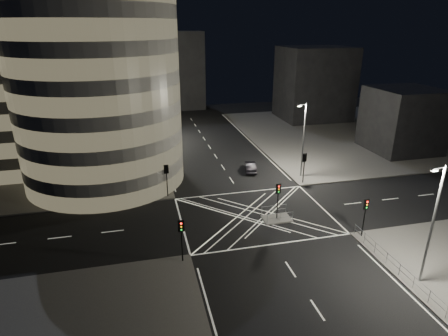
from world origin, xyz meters
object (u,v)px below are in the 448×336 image
object	(u,v)px
central_island	(277,219)
street_lamp_right_far	(303,138)
traffic_signal_nl	(181,233)
traffic_signal_island	(278,195)
street_lamp_right_near	(432,222)
sedan	(250,167)
traffic_signal_nr	(365,211)
street_lamp_left_far	(149,111)
traffic_signal_fl	(167,175)
traffic_signal_fr	(304,163)
street_lamp_left_near	(157,141)

from	to	relation	value
central_island	street_lamp_right_far	bearing A→B (deg)	54.70
traffic_signal_nl	street_lamp_right_far	size ratio (longest dim) A/B	0.40
traffic_signal_island	street_lamp_right_near	distance (m)	14.78
traffic_signal_island	sedan	size ratio (longest dim) A/B	0.97
street_lamp_right_near	traffic_signal_island	bearing A→B (deg)	120.75
central_island	traffic_signal_nr	distance (m)	9.08
street_lamp_left_far	street_lamp_right_far	bearing A→B (deg)	-48.06
traffic_signal_fl	traffic_signal_nl	xyz separation A→B (m)	(0.00, -13.60, 0.00)
traffic_signal_nr	central_island	bearing A→B (deg)	142.07
traffic_signal_fr	street_lamp_left_far	world-z (taller)	street_lamp_left_far
street_lamp_right_near	traffic_signal_fl	bearing A→B (deg)	131.24
street_lamp_right_far	street_lamp_right_near	xyz separation A→B (m)	(0.00, -23.00, 0.00)
traffic_signal_fl	central_island	bearing A→B (deg)	-37.54
street_lamp_right_far	sedan	distance (m)	8.53
street_lamp_right_near	street_lamp_left_near	bearing A→B (deg)	125.97
traffic_signal_fl	street_lamp_right_near	size ratio (longest dim) A/B	0.40
traffic_signal_nr	street_lamp_left_far	xyz separation A→B (m)	(-18.24, 36.80, 2.63)
street_lamp_left_near	sedan	size ratio (longest dim) A/B	2.41
traffic_signal_fr	street_lamp_right_near	bearing A→B (deg)	-88.25
traffic_signal_nl	sedan	distance (m)	23.03
street_lamp_left_far	street_lamp_right_far	xyz separation A→B (m)	(18.87, -21.00, 0.00)
street_lamp_right_near	sedan	distance (m)	27.70
traffic_signal_nr	street_lamp_left_near	world-z (taller)	street_lamp_left_near
street_lamp_right_far	street_lamp_right_near	bearing A→B (deg)	-90.00
street_lamp_left_near	street_lamp_left_far	world-z (taller)	same
street_lamp_left_far	street_lamp_left_near	bearing A→B (deg)	-90.00
street_lamp_right_near	sedan	bearing A→B (deg)	102.76
traffic_signal_nl	traffic_signal_island	xyz separation A→B (m)	(10.80, 5.30, 0.00)
central_island	traffic_signal_fr	distance (m)	11.10
traffic_signal_fl	traffic_signal_nr	bearing A→B (deg)	-37.69
street_lamp_left_far	street_lamp_right_near	size ratio (longest dim) A/B	1.00
traffic_signal_fl	sedan	size ratio (longest dim) A/B	0.97
street_lamp_left_far	sedan	xyz separation A→B (m)	(12.85, -17.40, -4.86)
street_lamp_right_far	sedan	world-z (taller)	street_lamp_right_far
street_lamp_left_far	traffic_signal_fl	bearing A→B (deg)	-88.43
traffic_signal_nr	traffic_signal_nl	bearing A→B (deg)	180.00
traffic_signal_island	street_lamp_right_near	size ratio (longest dim) A/B	0.40
traffic_signal_fr	traffic_signal_nr	xyz separation A→B (m)	(0.00, -13.60, 0.00)
street_lamp_left_near	traffic_signal_nr	bearing A→B (deg)	-45.87
street_lamp_left_near	sedan	world-z (taller)	street_lamp_left_near
traffic_signal_fl	traffic_signal_nr	world-z (taller)	same
central_island	street_lamp_right_near	bearing A→B (deg)	-59.25
sedan	traffic_signal_fl	bearing A→B (deg)	38.39
central_island	traffic_signal_fl	size ratio (longest dim) A/B	0.75
traffic_signal_fl	street_lamp_left_far	distance (m)	23.36
traffic_signal_fr	traffic_signal_island	distance (m)	10.73
traffic_signal_nl	street_lamp_left_near	xyz separation A→B (m)	(-0.64, 18.80, 2.63)
street_lamp_right_near	central_island	bearing A→B (deg)	120.75
traffic_signal_fl	traffic_signal_nr	size ratio (longest dim) A/B	1.00
traffic_signal_nl	street_lamp_right_far	distance (m)	24.27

